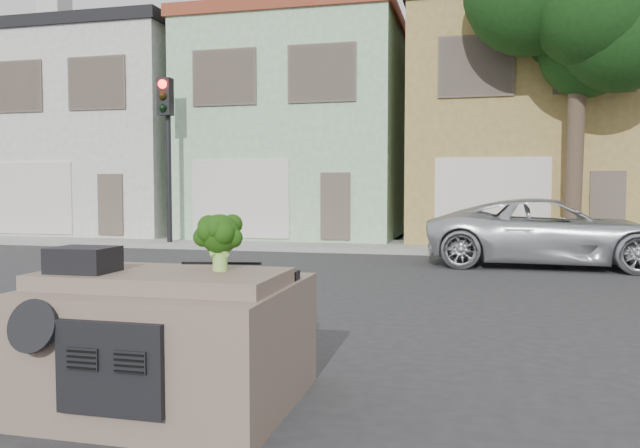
% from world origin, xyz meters
% --- Properties ---
extents(ground_plane, '(120.00, 120.00, 0.00)m').
position_xyz_m(ground_plane, '(0.00, 0.00, 0.00)').
color(ground_plane, '#303033').
rests_on(ground_plane, ground).
extents(sidewalk, '(40.00, 3.00, 0.15)m').
position_xyz_m(sidewalk, '(0.00, 10.50, 0.07)').
color(sidewalk, gray).
rests_on(sidewalk, ground).
extents(townhouse_white, '(7.20, 8.20, 7.55)m').
position_xyz_m(townhouse_white, '(-11.00, 14.50, 3.77)').
color(townhouse_white, silver).
rests_on(townhouse_white, ground).
extents(townhouse_mint, '(7.20, 8.20, 7.55)m').
position_xyz_m(townhouse_mint, '(-3.50, 14.50, 3.77)').
color(townhouse_mint, '#9FCC9E').
rests_on(townhouse_mint, ground).
extents(townhouse_tan, '(7.20, 8.20, 7.55)m').
position_xyz_m(townhouse_tan, '(4.00, 14.50, 3.77)').
color(townhouse_tan, '#A28748').
rests_on(townhouse_tan, ground).
extents(silver_pickup, '(5.66, 2.78, 1.55)m').
position_xyz_m(silver_pickup, '(4.17, 7.41, 0.00)').
color(silver_pickup, silver).
rests_on(silver_pickup, ground).
extents(traffic_signal, '(0.40, 0.40, 5.10)m').
position_xyz_m(traffic_signal, '(-6.50, 9.50, 2.55)').
color(traffic_signal, black).
rests_on(traffic_signal, ground).
extents(tree_near, '(4.40, 4.00, 8.50)m').
position_xyz_m(tree_near, '(5.00, 9.80, 4.25)').
color(tree_near, '#143610').
rests_on(tree_near, ground).
extents(car_dashboard, '(2.00, 1.80, 1.12)m').
position_xyz_m(car_dashboard, '(0.00, -3.00, 0.56)').
color(car_dashboard, '#756154').
rests_on(car_dashboard, ground).
extents(instrument_hump, '(0.48, 0.38, 0.20)m').
position_xyz_m(instrument_hump, '(-0.58, -3.35, 1.22)').
color(instrument_hump, black).
rests_on(instrument_hump, car_dashboard).
extents(wiper_arm, '(0.69, 0.15, 0.02)m').
position_xyz_m(wiper_arm, '(0.28, -2.62, 1.13)').
color(wiper_arm, black).
rests_on(wiper_arm, car_dashboard).
extents(broccoli, '(0.50, 0.50, 0.47)m').
position_xyz_m(broccoli, '(0.44, -3.03, 1.35)').
color(broccoli, '#15360A').
rests_on(broccoli, car_dashboard).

